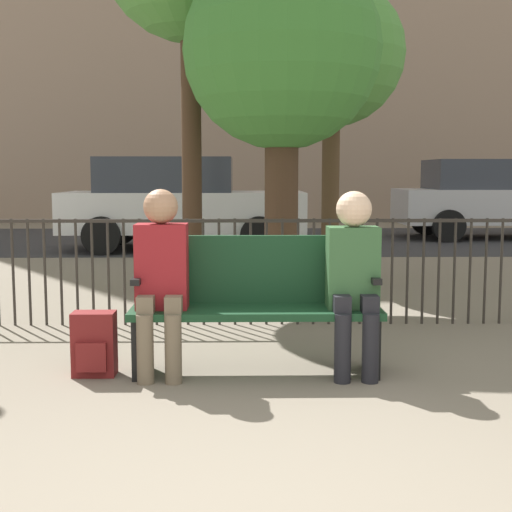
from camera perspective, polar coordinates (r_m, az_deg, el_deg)
park_bench at (r=4.85m, az=-0.02°, el=-3.50°), size 1.68×0.45×0.92m
seated_person_0 at (r=4.73m, az=-7.59°, el=-1.23°), size 0.34×0.39×1.24m
seated_person_1 at (r=4.75m, az=7.81°, el=-1.23°), size 0.34×0.39×1.23m
backpack at (r=4.90m, az=-12.83°, el=-6.93°), size 0.28×0.21×0.43m
fence_railing at (r=6.32m, az=-0.40°, el=-0.52°), size 9.01×0.03×0.95m
tree_1 at (r=9.36m, az=6.10°, el=15.63°), size 1.83×1.83×3.76m
tree_2 at (r=7.34m, az=2.09°, el=15.85°), size 1.98×1.98×3.56m
street_surface at (r=14.43m, az=-0.67°, el=1.31°), size 24.00×6.00×0.01m
parked_car_0 at (r=12.66m, az=-6.16°, el=4.33°), size 4.20×1.94×1.62m
parked_car_1 at (r=15.56m, az=18.64°, el=4.45°), size 4.20×1.94×1.62m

